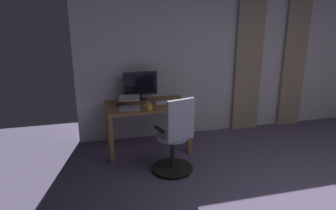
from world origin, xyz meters
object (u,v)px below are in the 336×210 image
object	(u,v)px
desk	(147,110)
laptop	(130,104)
computer_keyboard	(168,102)
computer_mouse	(148,103)
cell_phone_face_up	(120,104)
mug_tea	(149,107)
office_chair	(175,140)
computer_monitor	(140,84)

from	to	relation	value
desk	laptop	world-z (taller)	laptop
computer_keyboard	computer_mouse	xyz separation A→B (m)	(0.31, -0.03, 0.01)
laptop	computer_mouse	bearing A→B (deg)	-147.85
laptop	cell_phone_face_up	xyz separation A→B (m)	(0.12, -0.22, -0.05)
laptop	cell_phone_face_up	distance (m)	0.26
laptop	mug_tea	xyz separation A→B (m)	(-0.26, 0.15, -0.01)
office_chair	desk	bearing A→B (deg)	89.19
office_chair	laptop	distance (m)	0.93
laptop	mug_tea	size ratio (longest dim) A/B	3.03
cell_phone_face_up	office_chair	bearing A→B (deg)	148.00
office_chair	laptop	xyz separation A→B (m)	(0.49, -0.72, 0.31)
desk	computer_mouse	bearing A→B (deg)	-169.11
computer_keyboard	cell_phone_face_up	bearing A→B (deg)	-8.42
desk	mug_tea	size ratio (longest dim) A/B	9.97
computer_monitor	computer_mouse	distance (m)	0.35
laptop	computer_mouse	distance (m)	0.34
computer_monitor	mug_tea	world-z (taller)	computer_monitor
computer_mouse	cell_phone_face_up	bearing A→B (deg)	-10.63
laptop	office_chair	bearing A→B (deg)	131.18
office_chair	computer_mouse	xyz separation A→B (m)	(0.18, -0.87, 0.27)
office_chair	mug_tea	bearing A→B (deg)	97.66
desk	office_chair	distance (m)	0.90
office_chair	computer_monitor	size ratio (longest dim) A/B	1.97
office_chair	mug_tea	xyz separation A→B (m)	(0.23, -0.58, 0.29)
desk	computer_keyboard	bearing A→B (deg)	175.69
computer_monitor	cell_phone_face_up	bearing A→B (deg)	26.48
cell_phone_face_up	mug_tea	size ratio (longest dim) A/B	1.15
computer_monitor	laptop	distance (m)	0.50
desk	mug_tea	bearing A→B (deg)	84.70
office_chair	cell_phone_face_up	bearing A→B (deg)	108.77
mug_tea	office_chair	bearing A→B (deg)	111.83
cell_phone_face_up	laptop	bearing A→B (deg)	144.37
mug_tea	computer_monitor	bearing A→B (deg)	-87.46
desk	office_chair	xyz separation A→B (m)	(-0.20, 0.86, -0.15)
mug_tea	computer_mouse	bearing A→B (deg)	-99.09
computer_monitor	mug_tea	distance (m)	0.58
office_chair	computer_monitor	distance (m)	1.26
desk	computer_mouse	size ratio (longest dim) A/B	12.53
mug_tea	cell_phone_face_up	bearing A→B (deg)	-44.01
computer_monitor	computer_mouse	world-z (taller)	computer_monitor
computer_monitor	mug_tea	xyz separation A→B (m)	(-0.02, 0.55, -0.21)
desk	computer_monitor	world-z (taller)	computer_monitor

